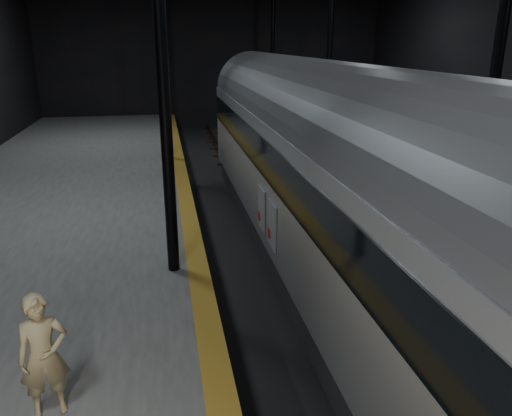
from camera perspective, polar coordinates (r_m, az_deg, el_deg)
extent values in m
plane|color=black|center=(16.38, 3.81, -3.11)|extent=(44.00, 44.00, 0.00)
cube|color=#4C4C49|center=(16.14, -22.94, -3.04)|extent=(9.00, 43.80, 1.00)
cube|color=#4C4C49|center=(19.41, 25.83, 0.08)|extent=(9.00, 43.80, 1.00)
cube|color=olive|center=(15.57, -7.77, -0.47)|extent=(0.50, 43.80, 0.01)
cube|color=#3F3328|center=(16.16, 1.35, -2.73)|extent=(0.08, 43.00, 0.14)
cube|color=#3F3328|center=(16.50, 6.25, -2.38)|extent=(0.08, 43.00, 0.14)
cube|color=black|center=(16.36, 3.82, -2.91)|extent=(2.40, 42.00, 0.12)
cylinder|color=black|center=(10.72, -10.79, 18.03)|extent=(0.26, 0.26, 10.00)
cylinder|color=black|center=(13.18, 26.12, 16.60)|extent=(0.26, 0.26, 10.00)
cylinder|color=black|center=(22.72, -11.01, 18.17)|extent=(0.26, 0.26, 10.00)
cylinder|color=black|center=(23.98, 8.45, 18.31)|extent=(0.26, 0.26, 10.00)
cylinder|color=black|center=(34.72, -11.08, 18.21)|extent=(0.26, 0.26, 10.00)
cylinder|color=black|center=(35.56, 1.92, 18.53)|extent=(0.26, 0.26, 10.00)
cube|color=#A5A8AD|center=(12.64, 7.62, 2.71)|extent=(2.98, 20.57, 3.09)
cube|color=black|center=(13.30, 7.27, -5.33)|extent=(2.73, 20.16, 0.87)
cube|color=black|center=(12.47, 7.76, 5.90)|extent=(3.05, 20.27, 0.93)
cylinder|color=slate|center=(12.31, 7.93, 9.63)|extent=(2.92, 20.37, 2.92)
cube|color=black|center=(19.98, 0.99, 1.91)|extent=(1.85, 2.26, 0.36)
cube|color=silver|center=(11.50, 1.84, -1.99)|extent=(0.04, 0.77, 1.08)
cube|color=silver|center=(12.64, 0.64, -0.05)|extent=(0.04, 0.77, 1.08)
cylinder|color=maroon|center=(11.76, 1.54, -2.86)|extent=(0.03, 0.27, 0.27)
cylinder|color=maroon|center=(12.89, 0.39, -0.88)|extent=(0.03, 0.27, 0.27)
imported|color=tan|center=(7.73, -23.11, -15.30)|extent=(0.77, 0.61, 1.86)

